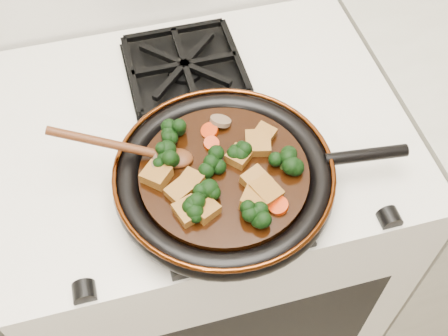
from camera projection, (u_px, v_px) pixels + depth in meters
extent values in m
cube|color=silver|center=(207.00, 240.00, 1.41)|extent=(0.76, 0.60, 0.90)
cylinder|color=black|center=(224.00, 181.00, 0.93)|extent=(0.34, 0.34, 0.01)
torus|color=black|center=(224.00, 178.00, 0.92)|extent=(0.37, 0.37, 0.04)
torus|color=#4D210B|center=(224.00, 171.00, 0.91)|extent=(0.36, 0.36, 0.01)
cylinder|color=black|center=(366.00, 155.00, 0.93)|extent=(0.14, 0.04, 0.02)
cylinder|color=black|center=(224.00, 175.00, 0.92)|extent=(0.28, 0.28, 0.02)
cube|color=brown|center=(157.00, 176.00, 0.90)|extent=(0.06, 0.06, 0.03)
cube|color=brown|center=(179.00, 192.00, 0.88)|extent=(0.05, 0.05, 0.02)
cube|color=brown|center=(188.00, 212.00, 0.86)|extent=(0.05, 0.05, 0.02)
cube|color=brown|center=(191.00, 181.00, 0.89)|extent=(0.05, 0.05, 0.02)
cube|color=brown|center=(205.00, 209.00, 0.86)|extent=(0.05, 0.05, 0.03)
cube|color=brown|center=(258.00, 144.00, 0.93)|extent=(0.05, 0.05, 0.03)
cube|color=brown|center=(264.00, 135.00, 0.95)|extent=(0.05, 0.05, 0.02)
cube|color=brown|center=(239.00, 157.00, 0.92)|extent=(0.05, 0.05, 0.02)
cube|color=brown|center=(256.00, 181.00, 0.89)|extent=(0.05, 0.05, 0.02)
cube|color=brown|center=(255.00, 199.00, 0.87)|extent=(0.06, 0.06, 0.03)
cube|color=brown|center=(265.00, 192.00, 0.88)|extent=(0.06, 0.06, 0.03)
cylinder|color=#BA2905|center=(257.00, 194.00, 0.88)|extent=(0.03, 0.03, 0.01)
cylinder|color=#BA2905|center=(278.00, 206.00, 0.87)|extent=(0.03, 0.03, 0.01)
cylinder|color=#BA2905|center=(254.00, 212.00, 0.86)|extent=(0.03, 0.03, 0.02)
cylinder|color=#BA2905|center=(211.00, 143.00, 0.94)|extent=(0.03, 0.03, 0.02)
cylinder|color=#BA2905|center=(210.00, 131.00, 0.95)|extent=(0.03, 0.03, 0.02)
cylinder|color=brown|center=(220.00, 121.00, 0.96)|extent=(0.05, 0.05, 0.02)
cylinder|color=brown|center=(161.00, 168.00, 0.91)|extent=(0.04, 0.04, 0.03)
cylinder|color=brown|center=(162.00, 160.00, 0.92)|extent=(0.04, 0.04, 0.03)
ellipsoid|color=#4E2610|center=(176.00, 158.00, 0.92)|extent=(0.07, 0.06, 0.02)
cylinder|color=#4E2610|center=(113.00, 144.00, 0.90)|extent=(0.02, 0.02, 0.21)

